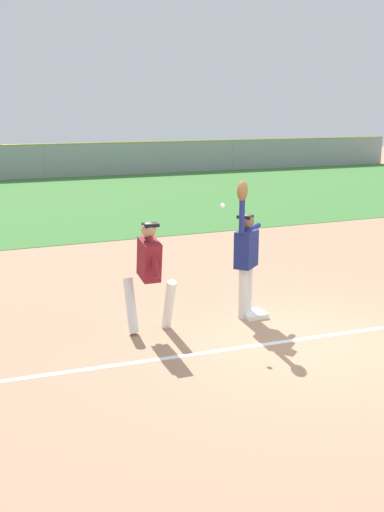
{
  "coord_description": "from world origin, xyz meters",
  "views": [
    {
      "loc": [
        -4.78,
        -6.99,
        3.35
      ],
      "look_at": [
        -1.17,
        1.54,
        1.05
      ],
      "focal_mm": 41.64,
      "sensor_mm": 36.0,
      "label": 1
    }
  ],
  "objects_px": {
    "first_base": "(254,314)",
    "baseball": "(222,206)",
    "runner": "(149,269)",
    "parked_car_white": "(156,155)",
    "parked_car_silver": "(62,157)",
    "fielder": "(246,251)"
  },
  "relations": [
    {
      "from": "runner",
      "to": "parked_car_white",
      "type": "relative_size",
      "value": 0.38
    },
    {
      "from": "fielder",
      "to": "parked_car_white",
      "type": "xyz_separation_m",
      "value": [
        7.65,
        25.86,
        -0.45
      ]
    },
    {
      "from": "first_base",
      "to": "fielder",
      "type": "bearing_deg",
      "value": 159.25
    },
    {
      "from": "first_base",
      "to": "baseball",
      "type": "distance_m",
      "value": 1.97
    },
    {
      "from": "first_base",
      "to": "runner",
      "type": "bearing_deg",
      "value": 179.02
    },
    {
      "from": "runner",
      "to": "parked_car_silver",
      "type": "relative_size",
      "value": 0.38
    },
    {
      "from": "parked_car_white",
      "to": "fielder",
      "type": "bearing_deg",
      "value": -110.32
    },
    {
      "from": "runner",
      "to": "baseball",
      "type": "distance_m",
      "value": 1.49
    },
    {
      "from": "first_base",
      "to": "parked_car_silver",
      "type": "xyz_separation_m",
      "value": [
        1.91,
        26.22,
        0.63
      ]
    },
    {
      "from": "fielder",
      "to": "parked_car_white",
      "type": "bearing_deg",
      "value": -56.91
    },
    {
      "from": "runner",
      "to": "baseball",
      "type": "height_order",
      "value": "baseball"
    },
    {
      "from": "first_base",
      "to": "parked_car_white",
      "type": "relative_size",
      "value": 0.08
    },
    {
      "from": "first_base",
      "to": "parked_car_silver",
      "type": "bearing_deg",
      "value": 85.84
    },
    {
      "from": "runner",
      "to": "fielder",
      "type": "bearing_deg",
      "value": 2.31
    },
    {
      "from": "parked_car_silver",
      "to": "parked_car_white",
      "type": "relative_size",
      "value": 1.02
    },
    {
      "from": "parked_car_white",
      "to": "first_base",
      "type": "bearing_deg",
      "value": -109.99
    },
    {
      "from": "parked_car_silver",
      "to": "parked_car_white",
      "type": "height_order",
      "value": "same"
    },
    {
      "from": "fielder",
      "to": "parked_car_silver",
      "type": "bearing_deg",
      "value": -44.91
    },
    {
      "from": "parked_car_white",
      "to": "parked_car_silver",
      "type": "bearing_deg",
      "value": 173.04
    },
    {
      "from": "runner",
      "to": "baseball",
      "type": "bearing_deg",
      "value": -2.43
    },
    {
      "from": "runner",
      "to": "parked_car_white",
      "type": "xyz_separation_m",
      "value": [
        9.31,
        25.88,
        -0.32
      ]
    },
    {
      "from": "fielder",
      "to": "parked_car_silver",
      "type": "height_order",
      "value": "fielder"
    }
  ]
}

